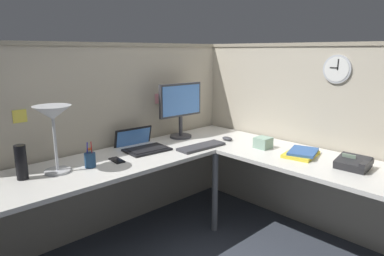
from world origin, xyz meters
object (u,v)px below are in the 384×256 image
at_px(keyboard, 201,147).
at_px(wall_clock, 337,69).
at_px(laptop, 141,145).
at_px(office_phone, 354,164).
at_px(monitor, 181,106).
at_px(computer_mouse, 227,139).
at_px(thermos_flask, 21,162).
at_px(pen_cup, 90,160).
at_px(tissue_box, 263,143).
at_px(cell_phone, 117,160).
at_px(book_stack, 302,153).
at_px(desk_lamp_dome, 53,118).

height_order(keyboard, wall_clock, wall_clock).
bearing_deg(wall_clock, laptop, 134.77).
bearing_deg(office_phone, monitor, 100.80).
bearing_deg(computer_mouse, thermos_flask, 170.70).
relative_size(pen_cup, wall_clock, 0.82).
bearing_deg(keyboard, tissue_box, -41.46).
bearing_deg(computer_mouse, tissue_box, -85.46).
xyz_separation_m(monitor, cell_phone, (-0.80, -0.19, -0.29)).
distance_m(thermos_flask, wall_clock, 2.34).
height_order(computer_mouse, book_stack, book_stack).
distance_m(cell_phone, book_stack, 1.39).
height_order(pen_cup, book_stack, pen_cup).
bearing_deg(office_phone, keyboard, 109.76).
relative_size(laptop, cell_phone, 2.82).
xyz_separation_m(pen_cup, office_phone, (1.28, -1.27, -0.02)).
xyz_separation_m(keyboard, cell_phone, (-0.69, 0.19, -0.01)).
xyz_separation_m(cell_phone, thermos_flask, (-0.62, 0.09, 0.10)).
height_order(desk_lamp_dome, cell_phone, desk_lamp_dome).
relative_size(cell_phone, thermos_flask, 0.65).
relative_size(monitor, keyboard, 1.16).
xyz_separation_m(pen_cup, thermos_flask, (-0.41, 0.08, 0.06)).
bearing_deg(computer_mouse, book_stack, -84.81).
distance_m(computer_mouse, office_phone, 1.09).
relative_size(computer_mouse, office_phone, 0.48).
xyz_separation_m(laptop, cell_phone, (-0.32, -0.16, -0.02)).
height_order(laptop, pen_cup, pen_cup).
xyz_separation_m(cell_phone, tissue_box, (1.06, -0.54, 0.04)).
relative_size(desk_lamp_dome, tissue_box, 3.71).
relative_size(desk_lamp_dome, wall_clock, 2.02).
bearing_deg(tissue_box, office_phone, -88.29).
bearing_deg(computer_mouse, desk_lamp_dome, 170.40).
distance_m(computer_mouse, wall_clock, 1.06).
bearing_deg(keyboard, monitor, 76.45).
bearing_deg(pen_cup, computer_mouse, -8.56).
bearing_deg(tissue_box, desk_lamp_dome, 157.57).
relative_size(keyboard, book_stack, 1.33).
distance_m(computer_mouse, cell_phone, 1.04).
height_order(laptop, wall_clock, wall_clock).
bearing_deg(cell_phone, tissue_box, -21.82).
height_order(keyboard, computer_mouse, computer_mouse).
distance_m(cell_phone, tissue_box, 1.19).
distance_m(pen_cup, wall_clock, 1.96).
bearing_deg(laptop, wall_clock, -45.23).
bearing_deg(thermos_flask, cell_phone, -8.55).
bearing_deg(laptop, book_stack, -53.21).
height_order(pen_cup, cell_phone, pen_cup).
bearing_deg(keyboard, office_phone, -67.70).
height_order(computer_mouse, thermos_flask, thermos_flask).
relative_size(office_phone, tissue_box, 1.79).
relative_size(keyboard, computer_mouse, 4.13).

